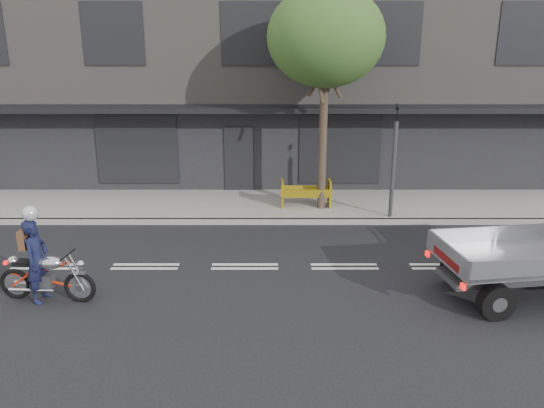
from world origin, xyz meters
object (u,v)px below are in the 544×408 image
at_px(street_tree, 326,38).
at_px(motorcycle, 46,276).
at_px(rider, 37,261).
at_px(construction_barrier, 306,195).
at_px(traffic_light_pole, 393,168).

distance_m(street_tree, motorcycle, 9.79).
bearing_deg(rider, construction_barrier, -39.11).
bearing_deg(street_tree, construction_barrier, -171.42).
xyz_separation_m(traffic_light_pole, rider, (-8.38, -5.04, -0.77)).
bearing_deg(street_tree, traffic_light_pole, -23.03).
height_order(street_tree, rider, street_tree).
bearing_deg(street_tree, motorcycle, -136.63).
xyz_separation_m(street_tree, construction_barrier, (-0.47, -0.07, -4.68)).
bearing_deg(rider, street_tree, -40.97).
height_order(motorcycle, rider, rider).
bearing_deg(street_tree, rider, -137.31).
distance_m(motorcycle, construction_barrier, 8.18).
relative_size(motorcycle, construction_barrier, 1.31).
bearing_deg(construction_barrier, rider, -135.46).
bearing_deg(traffic_light_pole, motorcycle, -148.54).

